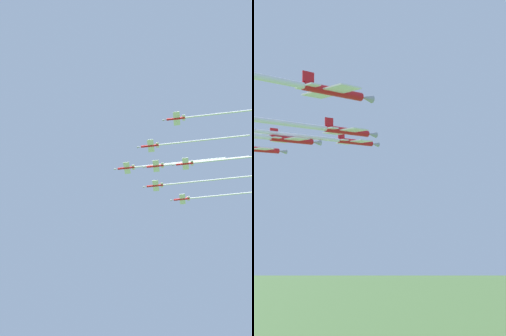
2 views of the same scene
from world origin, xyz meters
TOP-DOWN VIEW (x-y plane):
  - jet_lead at (-16.23, 2.24)m, footprint 51.73×16.99m

SIDE VIEW (x-z plane):
  - jet_lead at x=-16.23m, z-range 170.78..172.90m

